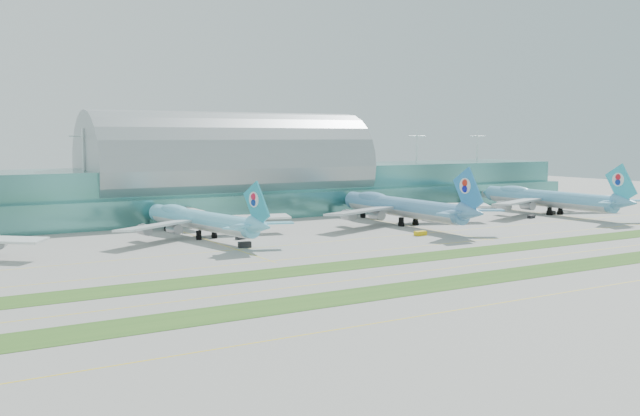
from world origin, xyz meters
TOP-DOWN VIEW (x-y plane):
  - ground at (0.00, 0.00)m, footprint 700.00×700.00m
  - terminal at (0.01, 128.79)m, footprint 340.00×69.10m
  - grass_strip_near at (0.00, -28.00)m, footprint 420.00×12.00m
  - grass_strip_far at (0.00, 2.00)m, footprint 420.00×12.00m
  - taxiline_a at (0.00, -48.00)m, footprint 420.00×0.35m
  - taxiline_b at (0.00, -14.00)m, footprint 420.00×0.35m
  - taxiline_c at (0.00, 18.00)m, footprint 420.00×0.35m
  - taxiline_d at (0.00, 40.00)m, footprint 420.00×0.35m
  - airliner_b at (-37.16, 69.23)m, footprint 63.25×72.55m
  - airliner_c at (40.40, 63.78)m, footprint 73.30×83.05m
  - airliner_d at (116.53, 61.94)m, footprint 72.38×82.01m
  - gse_c at (-33.52, 42.29)m, footprint 3.95×2.18m
  - gse_d at (-27.37, 58.78)m, footprint 3.60×2.79m
  - gse_e at (27.78, 36.30)m, footprint 4.06×2.31m
  - gse_f at (60.90, 53.07)m, footprint 3.76×1.82m
  - gse_g at (97.89, 52.97)m, footprint 3.36×2.22m
  - gse_h at (115.84, 58.69)m, footprint 3.49×2.48m

SIDE VIEW (x-z plane):
  - ground at x=0.00m, z-range 0.00..0.00m
  - taxiline_a at x=0.00m, z-range 0.00..0.01m
  - taxiline_b at x=0.00m, z-range 0.00..0.01m
  - taxiline_c at x=0.00m, z-range 0.00..0.01m
  - taxiline_d at x=0.00m, z-range 0.00..0.01m
  - grass_strip_near at x=0.00m, z-range 0.00..0.08m
  - grass_strip_far at x=0.00m, z-range 0.00..0.08m
  - gse_g at x=97.89m, z-range 0.00..1.28m
  - gse_d at x=-27.37m, z-range 0.00..1.34m
  - gse_e at x=27.78m, z-range 0.00..1.45m
  - gse_f at x=60.90m, z-range 0.00..1.49m
  - gse_h at x=115.84m, z-range 0.00..1.59m
  - gse_c at x=-33.52m, z-range 0.00..1.77m
  - airliner_b at x=-37.16m, z-range -3.84..16.20m
  - airliner_d at x=116.53m, z-range -4.33..18.27m
  - airliner_c at x=40.40m, z-range -4.38..18.51m
  - terminal at x=0.01m, z-range -3.77..32.23m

